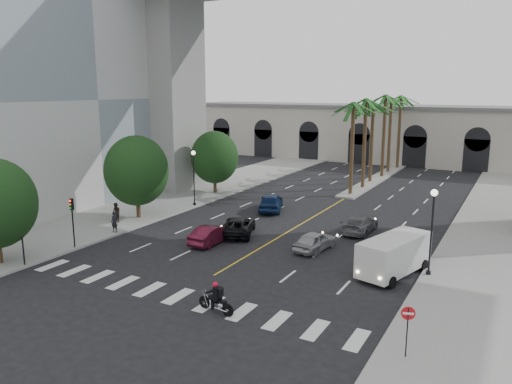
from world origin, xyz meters
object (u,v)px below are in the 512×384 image
pedestrian_a (115,222)px  do_not_enter_sign (408,322)px  lamp_post_right (432,225)px  traffic_signal_near (21,229)px  traffic_signal_far (72,215)px  motorcycle_rider (217,299)px  car_d (360,224)px  car_e (271,202)px  pedestrian_b (116,213)px  car_b (211,234)px  car_a (315,241)px  lamp_post_left_far (194,173)px  cargo_van (394,254)px  car_c (238,226)px

pedestrian_a → do_not_enter_sign: size_ratio=0.68×
lamp_post_right → traffic_signal_near: 25.02m
traffic_signal_far → motorcycle_rider: traffic_signal_far is taller
motorcycle_rider → pedestrian_a: size_ratio=1.38×
car_d → car_e: car_e is taller
pedestrian_a → car_d: bearing=22.7°
car_e → pedestrian_b: bearing=27.2°
car_e → car_b: bearing=72.8°
car_a → car_d: car_d is taller
lamp_post_left_far → cargo_van: size_ratio=0.91×
pedestrian_b → car_b: bearing=15.0°
lamp_post_right → lamp_post_left_far: bearing=160.7°
lamp_post_left_far → traffic_signal_near: size_ratio=1.47×
car_e → pedestrian_b: size_ratio=2.96×
car_d → pedestrian_a: (-16.47, -9.53, 0.28)m
motorcycle_rider → cargo_van: cargo_van is taller
lamp_post_left_far → lamp_post_right: size_ratio=1.00×
traffic_signal_far → pedestrian_a: bearing=92.8°
lamp_post_right → do_not_enter_sign: lamp_post_right is taller
traffic_signal_near → car_b: size_ratio=0.89×
traffic_signal_near → car_c: traffic_signal_near is taller
car_d → cargo_van: bearing=120.1°
car_d → pedestrian_a: bearing=30.5°
traffic_signal_near → car_e: (7.00, 20.56, -1.69)m
traffic_signal_near → do_not_enter_sign: (23.56, 0.35, -0.78)m
car_b → pedestrian_a: size_ratio=2.54×
car_d → pedestrian_a: size_ratio=2.88×
car_b → pedestrian_a: pedestrian_a is taller
pedestrian_b → motorcycle_rider: bearing=-12.6°
lamp_post_right → car_b: (-15.02, -0.79, -2.55)m
pedestrian_b → do_not_enter_sign: 27.65m
do_not_enter_sign → lamp_post_left_far: bearing=122.9°
do_not_enter_sign → motorcycle_rider: bearing=160.4°
pedestrian_b → lamp_post_left_far: bearing=94.3°
traffic_signal_near → car_d: (16.27, 17.65, -1.84)m
traffic_signal_far → lamp_post_left_far: bearing=90.4°
pedestrian_a → car_c: bearing=20.5°
car_d → car_b: bearing=43.2°
car_a → car_b: 7.47m
motorcycle_rider → car_a: (0.59, 11.55, -0.06)m
car_e → pedestrian_b: (-9.20, -10.20, 0.14)m
car_b → car_e: (-0.67, 10.85, 0.15)m
car_c → car_a: bearing=152.9°
pedestrian_a → pedestrian_b: bearing=124.4°
lamp_post_left_far → car_e: bearing=16.2°
pedestrian_a → pedestrian_b: size_ratio=0.98×
car_b → pedestrian_b: pedestrian_b is taller
traffic_signal_near → car_e: 21.79m
motorcycle_rider → pedestrian_b: 19.26m
do_not_enter_sign → car_c: bearing=121.8°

